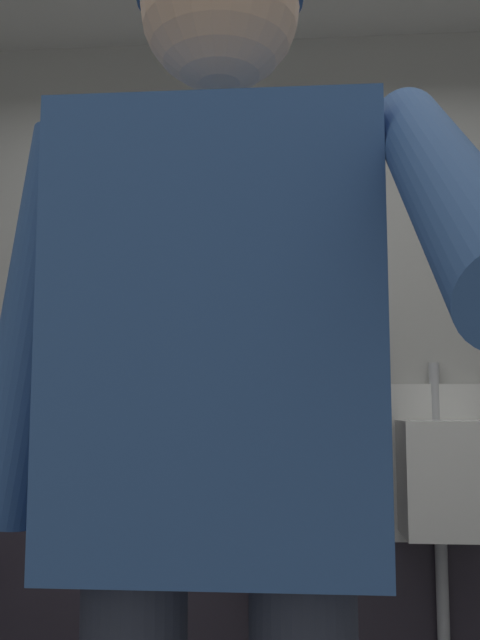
{
  "coord_description": "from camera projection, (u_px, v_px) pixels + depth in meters",
  "views": [
    {
      "loc": [
        0.15,
        -1.5,
        1.07
      ],
      "look_at": [
        0.02,
        0.05,
        1.25
      ],
      "focal_mm": 39.86,
      "sensor_mm": 36.0,
      "label": 1
    }
  ],
  "objects": [
    {
      "name": "person",
      "position": [
        218.0,
        431.0,
        0.94
      ],
      "size": [
        0.64,
        0.6,
        1.74
      ],
      "color": "#2D3342",
      "rests_on": "ground_plane"
    },
    {
      "name": "urinal_middle",
      "position": [
        443.0,
        477.0,
        2.84
      ],
      "size": [
        0.4,
        0.34,
        1.24
      ],
      "color": "white",
      "rests_on": "ground_plane"
    },
    {
      "name": "urinal_left",
      "position": [
        256.0,
        475.0,
        2.9
      ],
      "size": [
        0.4,
        0.34,
        1.24
      ],
      "color": "white",
      "rests_on": "ground_plane"
    },
    {
      "name": "wainscot_band_back",
      "position": [
        265.0,
        537.0,
        3.0
      ],
      "size": [
        3.85,
        0.03,
        1.01
      ],
      "primitive_type": "cube",
      "color": "#2D2833",
      "rests_on": "ground_plane"
    },
    {
      "name": "soap_dispenser",
      "position": [
        155.0,
        375.0,
        3.1
      ],
      "size": [
        0.1,
        0.07,
        0.18
      ],
      "primitive_type": "cube",
      "color": "silver"
    },
    {
      "name": "wall_back",
      "position": [
        265.0,
        336.0,
        3.18
      ],
      "size": [
        4.45,
        0.12,
        2.74
      ],
      "primitive_type": "cube",
      "color": "#B2B2AD",
      "rests_on": "ground_plane"
    },
    {
      "name": "privacy_divider_panel",
      "position": [
        349.0,
        433.0,
        2.82
      ],
      "size": [
        0.04,
        0.4,
        0.9
      ],
      "primitive_type": "cube",
      "color": "#4C4C51"
    }
  ]
}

